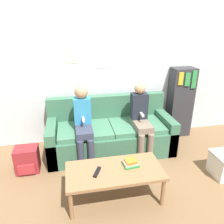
% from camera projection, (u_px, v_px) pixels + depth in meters
% --- Properties ---
extents(ground_plane, '(10.00, 10.00, 0.00)m').
position_uv_depth(ground_plane, '(117.00, 168.00, 3.09)').
color(ground_plane, brown).
extents(wall_back, '(8.00, 0.06, 2.60)m').
position_uv_depth(wall_back, '(105.00, 63.00, 3.49)').
color(wall_back, silver).
rests_on(wall_back, ground_plane).
extents(couch, '(1.91, 0.78, 0.83)m').
position_uv_depth(couch, '(110.00, 134.00, 3.45)').
color(couch, '#38664C').
rests_on(couch, ground_plane).
extents(coffee_table, '(1.08, 0.52, 0.39)m').
position_uv_depth(coffee_table, '(115.00, 173.00, 2.45)').
color(coffee_table, '#8E6642').
rests_on(coffee_table, ground_plane).
extents(person_left, '(0.24, 0.54, 1.11)m').
position_uv_depth(person_left, '(83.00, 121.00, 3.08)').
color(person_left, '#33384C').
rests_on(person_left, ground_plane).
extents(person_right, '(0.24, 0.54, 1.10)m').
position_uv_depth(person_right, '(141.00, 118.00, 3.23)').
color(person_right, '#756656').
rests_on(person_right, ground_plane).
extents(tv_remote, '(0.11, 0.17, 0.02)m').
position_uv_depth(tv_remote, '(97.00, 172.00, 2.38)').
color(tv_remote, black).
rests_on(tv_remote, coffee_table).
extents(book_stack, '(0.19, 0.16, 0.08)m').
position_uv_depth(book_stack, '(131.00, 163.00, 2.50)').
color(book_stack, '#2D8442').
rests_on(book_stack, coffee_table).
extents(bookshelf, '(0.39, 0.29, 1.22)m').
position_uv_depth(bookshelf, '(180.00, 102.00, 3.82)').
color(bookshelf, '#2D2D33').
rests_on(bookshelf, ground_plane).
extents(backpack, '(0.31, 0.27, 0.36)m').
position_uv_depth(backpack, '(27.00, 160.00, 2.98)').
color(backpack, maroon).
rests_on(backpack, ground_plane).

